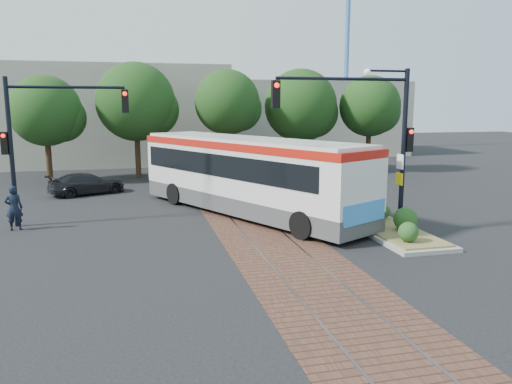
# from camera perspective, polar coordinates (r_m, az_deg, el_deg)

# --- Properties ---
(ground) EXTENTS (120.00, 120.00, 0.00)m
(ground) POSITION_cam_1_polar(r_m,az_deg,el_deg) (18.91, 1.19, -5.11)
(ground) COLOR black
(ground) RESTS_ON ground
(trackbed) EXTENTS (3.60, 40.00, 0.02)m
(trackbed) POSITION_cam_1_polar(r_m,az_deg,el_deg) (22.69, -1.41, -2.52)
(trackbed) COLOR brown
(trackbed) RESTS_ON ground
(tree_row) EXTENTS (26.40, 5.60, 7.67)m
(tree_row) POSITION_cam_1_polar(r_m,az_deg,el_deg) (34.56, -3.92, 9.88)
(tree_row) COLOR #382314
(tree_row) RESTS_ON ground
(warehouses) EXTENTS (40.00, 13.00, 8.00)m
(warehouses) POSITION_cam_1_polar(r_m,az_deg,el_deg) (46.58, -8.67, 8.55)
(warehouses) COLOR #ADA899
(warehouses) RESTS_ON ground
(crane) EXTENTS (8.00, 0.50, 18.00)m
(crane) POSITION_cam_1_polar(r_m,az_deg,el_deg) (56.72, 10.35, 15.91)
(crane) COLOR #3F72B2
(crane) RESTS_ON ground
(city_bus) EXTENTS (8.40, 12.65, 3.45)m
(city_bus) POSITION_cam_1_polar(r_m,az_deg,el_deg) (22.40, -1.11, 2.29)
(city_bus) COLOR #424245
(city_bus) RESTS_ON ground
(traffic_island) EXTENTS (2.20, 5.20, 1.13)m
(traffic_island) POSITION_cam_1_polar(r_m,az_deg,el_deg) (19.81, 15.52, -3.80)
(traffic_island) COLOR gray
(traffic_island) RESTS_ON ground
(signal_pole_main) EXTENTS (5.49, 0.46, 6.00)m
(signal_pole_main) POSITION_cam_1_polar(r_m,az_deg,el_deg) (18.90, 13.38, 7.39)
(signal_pole_main) COLOR black
(signal_pole_main) RESTS_ON ground
(signal_pole_left) EXTENTS (4.99, 0.34, 6.00)m
(signal_pole_left) POSITION_cam_1_polar(r_m,az_deg,el_deg) (21.96, -23.45, 6.41)
(signal_pole_left) COLOR black
(signal_pole_left) RESTS_ON ground
(officer) EXTENTS (0.70, 0.51, 1.79)m
(officer) POSITION_cam_1_polar(r_m,az_deg,el_deg) (21.86, -25.94, -1.66)
(officer) COLOR black
(officer) RESTS_ON ground
(parked_car) EXTENTS (4.42, 3.19, 1.19)m
(parked_car) POSITION_cam_1_polar(r_m,az_deg,el_deg) (29.12, -18.77, 0.93)
(parked_car) COLOR black
(parked_car) RESTS_ON ground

